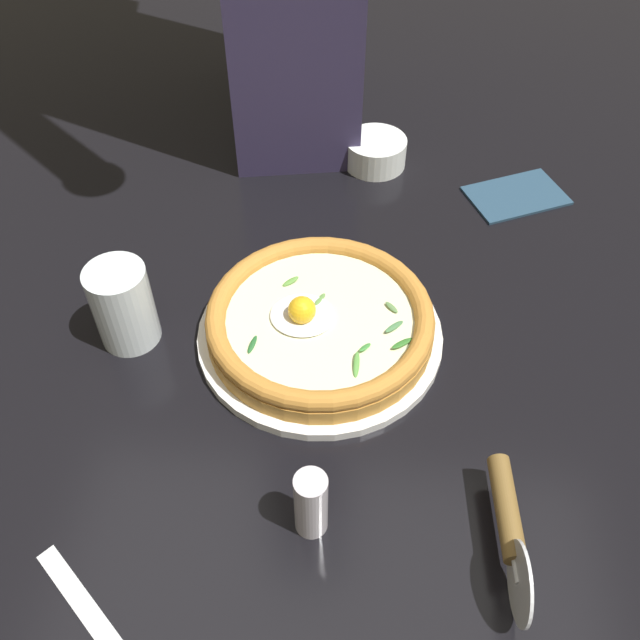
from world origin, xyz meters
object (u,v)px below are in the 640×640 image
(pizza, at_px, (320,320))
(drinking_glass, at_px, (125,310))
(pizza_cutter, at_px, (510,526))
(pepper_shaker, at_px, (311,504))
(folded_napkin, at_px, (516,194))
(side_bowl, at_px, (375,152))

(pizza, relative_size, drinking_glass, 2.54)
(pizza_cutter, height_order, pepper_shaker, pepper_shaker)
(drinking_glass, xyz_separation_m, folded_napkin, (0.49, 0.32, -0.04))
(drinking_glass, bearing_deg, pizza, 4.29)
(folded_napkin, xyz_separation_m, pepper_shaker, (-0.25, -0.54, 0.04))
(side_bowl, relative_size, pepper_shaker, 1.12)
(side_bowl, bearing_deg, pepper_shaker, -93.68)
(pizza, height_order, pepper_shaker, pepper_shaker)
(folded_napkin, bearing_deg, side_bowl, 163.34)
(side_bowl, distance_m, pizza_cutter, 0.63)
(pizza, distance_m, pizza_cutter, 0.31)
(side_bowl, height_order, drinking_glass, drinking_glass)
(side_bowl, distance_m, pepper_shaker, 0.61)
(side_bowl, bearing_deg, pizza_cutter, -76.61)
(side_bowl, distance_m, folded_napkin, 0.22)
(pizza_cutter, relative_size, folded_napkin, 1.15)
(drinking_glass, bearing_deg, folded_napkin, 32.90)
(pizza, distance_m, pepper_shaker, 0.24)
(pizza, bearing_deg, drinking_glass, -175.71)
(pizza_cutter, bearing_deg, pizza, 129.08)
(pizza_cutter, bearing_deg, folded_napkin, 82.96)
(side_bowl, xyz_separation_m, drinking_glass, (-0.28, -0.38, 0.02))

